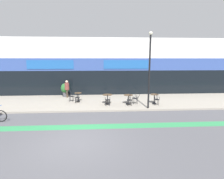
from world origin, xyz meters
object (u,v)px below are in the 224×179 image
lamp_post (150,65)px  bistro_table_2 (128,97)px  cafe_chair_1_near (108,99)px  cafe_chair_2_near (130,99)px  pedestrian_near_end (67,87)px  cafe_chair_0_side (71,95)px  bistro_table_3 (154,97)px  bistro_table_1 (107,97)px  planter_pot (65,89)px  cafe_chair_0_near (77,97)px  cafe_chair_3_near (157,99)px  cafe_chair_2_side (136,97)px  bistro_table_0 (78,95)px

lamp_post → bistro_table_2: bearing=133.1°
cafe_chair_1_near → cafe_chair_2_near: bearing=-87.0°
lamp_post → pedestrian_near_end: bearing=148.1°
cafe_chair_0_side → bistro_table_3: bearing=-1.5°
cafe_chair_0_side → pedestrian_near_end: (-0.58, 1.59, 0.43)m
bistro_table_1 → planter_pot: planter_pot is taller
bistro_table_2 → planter_pot: size_ratio=0.57×
bistro_table_3 → cafe_chair_0_near: cafe_chair_0_near is taller
bistro_table_2 → cafe_chair_3_near: bearing=-15.4°
cafe_chair_2_side → planter_pot: bearing=-33.7°
bistro_table_3 → lamp_post: bearing=-122.4°
bistro_table_0 → cafe_chair_2_near: size_ratio=0.80×
cafe_chair_1_near → lamp_post: (2.90, -0.85, 2.56)m
cafe_chair_2_near → cafe_chair_0_side: bearing=65.2°
cafe_chair_0_side → bistro_table_1: bearing=-10.3°
cafe_chair_0_side → cafe_chair_3_near: bearing=-6.6°
bistro_table_2 → pedestrian_near_end: 5.98m
cafe_chair_1_near → cafe_chair_2_near: size_ratio=1.00×
bistro_table_3 → cafe_chair_3_near: size_ratio=0.82×
bistro_table_1 → cafe_chair_1_near: cafe_chair_1_near is taller
cafe_chair_0_side → cafe_chair_3_near: size_ratio=1.00×
cafe_chair_1_near → pedestrian_near_end: 4.87m
bistro_table_3 → cafe_chair_0_side: (-6.83, 1.10, -0.01)m
cafe_chair_3_near → cafe_chair_2_side: bearing=71.5°
cafe_chair_2_near → cafe_chair_3_near: size_ratio=1.00×
cafe_chair_0_side → pedestrian_near_end: size_ratio=0.57×
cafe_chair_1_near → bistro_table_0: bearing=64.6°
bistro_table_2 → bistro_table_3: bistro_table_3 is taller
cafe_chair_1_near → lamp_post: 3.96m
bistro_table_3 → cafe_chair_2_side: cafe_chair_2_side is taller
bistro_table_2 → cafe_chair_2_near: bearing=-89.5°
cafe_chair_2_side → bistro_table_2: bearing=-6.1°
cafe_chair_2_near → planter_pot: 6.70m
cafe_chair_2_side → cafe_chair_2_near: bearing=38.8°
cafe_chair_3_near → bistro_table_1: bearing=82.2°
cafe_chair_2_side → cafe_chair_3_near: (1.48, -0.59, 0.00)m
bistro_table_1 → cafe_chair_3_near: cafe_chair_3_near is taller
planter_pot → cafe_chair_0_near: bearing=-61.0°
planter_pot → lamp_post: size_ratio=0.24×
cafe_chair_2_side → cafe_chair_3_near: 1.59m
cafe_chair_3_near → lamp_post: 2.81m
bistro_table_0 → planter_pot: size_ratio=0.57×
bistro_table_3 → cafe_chair_0_side: bearing=170.9°
lamp_post → pedestrian_near_end: lamp_post is taller
bistro_table_0 → bistro_table_1: size_ratio=0.92×
cafe_chair_0_side → lamp_post: lamp_post is taller
cafe_chair_2_near → planter_pot: bearing=51.6°
cafe_chair_1_near → lamp_post: bearing=-98.3°
cafe_chair_2_side → lamp_post: 2.96m
cafe_chair_3_near → planter_pot: 8.50m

